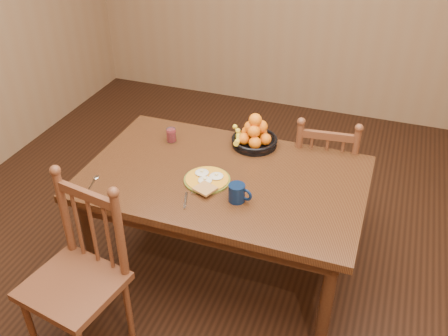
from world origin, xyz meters
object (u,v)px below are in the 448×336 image
(chair_far, at_px, (323,177))
(coffee_mug, at_px, (238,193))
(breakfast_plate, at_px, (207,180))
(fruit_bowl, at_px, (254,136))
(chair_near, at_px, (78,278))
(dining_table, at_px, (224,187))

(chair_far, xyz_separation_m, coffee_mug, (-0.34, -0.82, 0.35))
(breakfast_plate, relative_size, fruit_bowl, 0.94)
(coffee_mug, relative_size, fruit_bowl, 0.41)
(chair_far, bearing_deg, coffee_mug, 60.92)
(chair_far, height_order, coffee_mug, chair_far)
(chair_near, height_order, coffee_mug, chair_near)
(chair_near, height_order, fruit_bowl, chair_near)
(breakfast_plate, bearing_deg, chair_far, 51.80)
(dining_table, distance_m, coffee_mug, 0.28)
(chair_far, relative_size, breakfast_plate, 3.06)
(chair_far, relative_size, fruit_bowl, 2.86)
(coffee_mug, bearing_deg, breakfast_plate, 153.03)
(breakfast_plate, relative_size, coffee_mug, 2.26)
(dining_table, xyz_separation_m, coffee_mug, (0.15, -0.20, 0.14))
(dining_table, relative_size, chair_far, 1.73)
(chair_near, bearing_deg, coffee_mug, 49.93)
(dining_table, distance_m, breakfast_plate, 0.15)
(chair_near, bearing_deg, chair_far, 63.76)
(chair_near, bearing_deg, fruit_bowl, 72.98)
(fruit_bowl, bearing_deg, chair_near, -116.98)
(fruit_bowl, bearing_deg, breakfast_plate, -105.36)
(coffee_mug, bearing_deg, fruit_bowl, 98.51)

